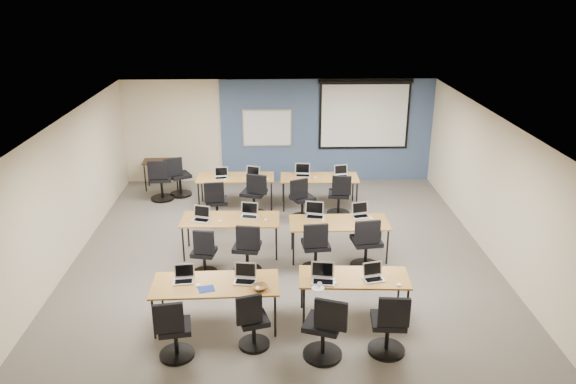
{
  "coord_description": "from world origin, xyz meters",
  "views": [
    {
      "loc": [
        -0.18,
        -9.69,
        5.05
      ],
      "look_at": [
        0.12,
        0.4,
        1.21
      ],
      "focal_mm": 35.0,
      "sensor_mm": 36.0,
      "label": 1
    }
  ],
  "objects_px": {
    "laptop_0": "(184,277)",
    "task_chair_9": "(255,198)",
    "task_chair_7": "(366,248)",
    "task_chair_1": "(253,325)",
    "training_table_front_right": "(354,279)",
    "task_chair_0": "(174,334)",
    "task_chair_8": "(216,205)",
    "laptop_9": "(253,175)",
    "task_chair_10": "(301,202)",
    "laptop_11": "(341,174)",
    "task_chair_4": "(204,256)",
    "task_chair_5": "(247,253)",
    "training_table_mid_right": "(339,224)",
    "laptop_3": "(373,275)",
    "laptop_1": "(245,277)",
    "spare_chair_b": "(161,183)",
    "whiteboard": "(267,128)",
    "projector_screen": "(364,111)",
    "laptop_2": "(323,277)",
    "training_table_back_right": "(319,179)",
    "laptop_8": "(221,175)",
    "training_table_front_left": "(216,286)",
    "laptop_4": "(202,217)",
    "laptop_5": "(250,213)",
    "laptop_7": "(360,213)",
    "training_table_mid_left": "(230,221)",
    "training_table_back_left": "(235,179)",
    "laptop_6": "(315,213)",
    "spare_chair_a": "(179,180)",
    "laptop_10": "(303,173)",
    "utility_table": "(162,164)",
    "task_chair_6": "(316,251)",
    "task_chair_11": "(339,198)",
    "task_chair_3": "(389,329)"
  },
  "relations": [
    {
      "from": "task_chair_4",
      "to": "task_chair_5",
      "type": "relative_size",
      "value": 0.94
    },
    {
      "from": "laptop_1",
      "to": "task_chair_10",
      "type": "distance_m",
      "value": 4.15
    },
    {
      "from": "training_table_front_left",
      "to": "laptop_4",
      "type": "relative_size",
      "value": 5.82
    },
    {
      "from": "laptop_6",
      "to": "utility_table",
      "type": "xyz_separation_m",
      "value": [
        -3.63,
        3.63,
        -0.14
      ]
    },
    {
      "from": "laptop_1",
      "to": "spare_chair_a",
      "type": "bearing_deg",
      "value": 117.05
    },
    {
      "from": "task_chair_10",
      "to": "spare_chair_a",
      "type": "xyz_separation_m",
      "value": [
        -2.95,
        1.54,
        0.01
      ]
    },
    {
      "from": "task_chair_7",
      "to": "task_chair_1",
      "type": "bearing_deg",
      "value": -138.58
    },
    {
      "from": "training_table_mid_left",
      "to": "task_chair_7",
      "type": "bearing_deg",
      "value": -14.56
    },
    {
      "from": "task_chair_6",
      "to": "task_chair_11",
      "type": "relative_size",
      "value": 1.02
    },
    {
      "from": "laptop_11",
      "to": "training_table_front_left",
      "type": "bearing_deg",
      "value": -129.22
    },
    {
      "from": "laptop_2",
      "to": "task_chair_7",
      "type": "relative_size",
      "value": 0.34
    },
    {
      "from": "task_chair_5",
      "to": "laptop_11",
      "type": "distance_m",
      "value": 3.89
    },
    {
      "from": "task_chair_10",
      "to": "laptop_11",
      "type": "bearing_deg",
      "value": 15.35
    },
    {
      "from": "whiteboard",
      "to": "task_chair_11",
      "type": "relative_size",
      "value": 1.27
    },
    {
      "from": "task_chair_3",
      "to": "task_chair_8",
      "type": "bearing_deg",
      "value": 126.14
    },
    {
      "from": "laptop_8",
      "to": "laptop_3",
      "type": "bearing_deg",
      "value": -67.37
    },
    {
      "from": "laptop_5",
      "to": "laptop_7",
      "type": "height_order",
      "value": "laptop_5"
    },
    {
      "from": "whiteboard",
      "to": "projector_screen",
      "type": "xyz_separation_m",
      "value": [
        2.5,
        -0.02,
        0.44
      ]
    },
    {
      "from": "task_chair_7",
      "to": "spare_chair_b",
      "type": "distance_m",
      "value": 5.7
    },
    {
      "from": "laptop_0",
      "to": "task_chair_9",
      "type": "relative_size",
      "value": 0.29
    },
    {
      "from": "laptop_5",
      "to": "laptop_11",
      "type": "height_order",
      "value": "laptop_5"
    },
    {
      "from": "laptop_11",
      "to": "utility_table",
      "type": "xyz_separation_m",
      "value": [
        -4.42,
        1.26,
        -0.14
      ]
    },
    {
      "from": "laptop_5",
      "to": "laptop_7",
      "type": "relative_size",
      "value": 1.02
    },
    {
      "from": "training_table_front_right",
      "to": "laptop_6",
      "type": "relative_size",
      "value": 4.72
    },
    {
      "from": "training_table_back_right",
      "to": "laptop_0",
      "type": "distance_m",
      "value": 5.33
    },
    {
      "from": "task_chair_8",
      "to": "laptop_9",
      "type": "height_order",
      "value": "task_chair_8"
    },
    {
      "from": "projector_screen",
      "to": "laptop_8",
      "type": "height_order",
      "value": "projector_screen"
    },
    {
      "from": "training_table_mid_right",
      "to": "laptop_10",
      "type": "height_order",
      "value": "laptop_10"
    },
    {
      "from": "training_table_front_right",
      "to": "task_chair_0",
      "type": "xyz_separation_m",
      "value": [
        -2.65,
        -0.96,
        -0.28
      ]
    },
    {
      "from": "laptop_8",
      "to": "task_chair_0",
      "type": "bearing_deg",
      "value": -99.22
    },
    {
      "from": "laptop_6",
      "to": "utility_table",
      "type": "bearing_deg",
      "value": 147.1
    },
    {
      "from": "training_table_mid_right",
      "to": "laptop_3",
      "type": "relative_size",
      "value": 6.13
    },
    {
      "from": "laptop_2",
      "to": "laptop_10",
      "type": "relative_size",
      "value": 1.0
    },
    {
      "from": "laptop_6",
      "to": "spare_chair_b",
      "type": "distance_m",
      "value": 4.52
    },
    {
      "from": "laptop_10",
      "to": "laptop_6",
      "type": "bearing_deg",
      "value": -80.43
    },
    {
      "from": "laptop_0",
      "to": "task_chair_0",
      "type": "relative_size",
      "value": 0.31
    },
    {
      "from": "training_table_back_right",
      "to": "laptop_11",
      "type": "relative_size",
      "value": 5.56
    },
    {
      "from": "training_table_mid_right",
      "to": "training_table_back_left",
      "type": "relative_size",
      "value": 1.05
    },
    {
      "from": "whiteboard",
      "to": "training_table_mid_left",
      "type": "bearing_deg",
      "value": -99.51
    },
    {
      "from": "projector_screen",
      "to": "task_chair_0",
      "type": "distance_m",
      "value": 8.47
    },
    {
      "from": "spare_chair_b",
      "to": "utility_table",
      "type": "bearing_deg",
      "value": 94.26
    },
    {
      "from": "laptop_2",
      "to": "task_chair_11",
      "type": "height_order",
      "value": "task_chair_11"
    },
    {
      "from": "training_table_mid_right",
      "to": "laptop_6",
      "type": "relative_size",
      "value": 5.22
    },
    {
      "from": "laptop_5",
      "to": "laptop_8",
      "type": "xyz_separation_m",
      "value": [
        -0.74,
        2.28,
        -0.0
      ]
    },
    {
      "from": "laptop_1",
      "to": "utility_table",
      "type": "distance_m",
      "value": 6.53
    },
    {
      "from": "whiteboard",
      "to": "training_table_mid_right",
      "type": "height_order",
      "value": "whiteboard"
    },
    {
      "from": "laptop_2",
      "to": "training_table_back_right",
      "type": "bearing_deg",
      "value": 93.86
    },
    {
      "from": "task_chair_8",
      "to": "task_chair_10",
      "type": "height_order",
      "value": "task_chair_8"
    },
    {
      "from": "laptop_2",
      "to": "laptop_9",
      "type": "relative_size",
      "value": 1.08
    },
    {
      "from": "training_table_front_left",
      "to": "laptop_1",
      "type": "distance_m",
      "value": 0.47
    }
  ]
}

